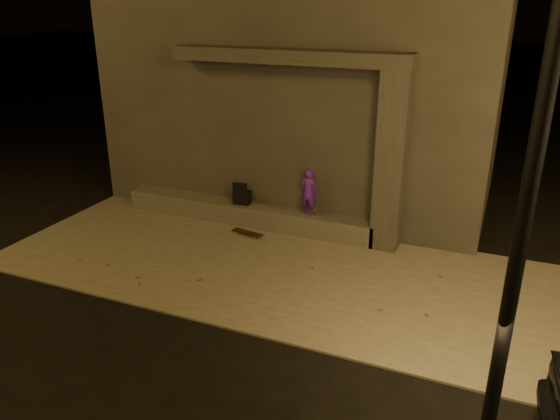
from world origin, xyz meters
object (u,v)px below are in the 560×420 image
at_px(column, 391,163).
at_px(street_lamp_0, 537,145).
at_px(backpack, 242,196).
at_px(skateboard, 247,233).
at_px(skateboarder, 309,192).

bearing_deg(column, street_lamp_0, -68.43).
bearing_deg(backpack, street_lamp_0, -51.87).
distance_m(column, skateboard, 3.41).
relative_size(backpack, street_lamp_0, 0.08).
height_order(column, skateboard, column).
xyz_separation_m(backpack, street_lamp_0, (5.55, -5.69, 3.13)).
height_order(column, street_lamp_0, street_lamp_0).
bearing_deg(skateboarder, column, -178.73).
bearing_deg(skateboard, street_lamp_0, -34.19).
distance_m(column, skateboarder, 1.91).
relative_size(column, skateboarder, 3.55).
xyz_separation_m(skateboarder, backpack, (-1.59, 0.00, -0.33)).
bearing_deg(skateboarder, skateboard, 30.57).
bearing_deg(skateboarder, street_lamp_0, 126.09).
bearing_deg(street_lamp_0, skateboarder, 124.82).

